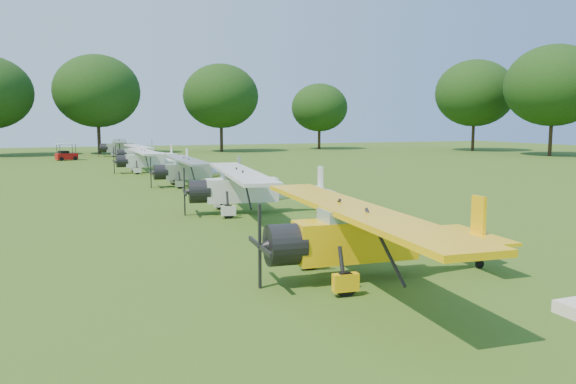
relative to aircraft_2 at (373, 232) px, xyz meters
The scene contains 9 objects.
ground 8.38m from the aircraft_2, 98.07° to the left, with size 160.00×160.00×0.00m, color #2A4912.
tree_belt 11.03m from the aircraft_2, 73.94° to the left, with size 137.36×130.27×14.52m.
aircraft_2 is the anchor object (origin of this frame).
aircraft_3 11.64m from the aircraft_2, 87.91° to the left, with size 6.90×10.95×2.15m.
aircraft_4 23.46m from the aircraft_2, 89.21° to the left, with size 6.26×9.94×1.97m.
aircraft_5 34.57m from the aircraft_2, 91.62° to the left, with size 6.39×10.14×2.01m.
aircraft_6 46.32m from the aircraft_2, 90.04° to the left, with size 6.08×9.68×1.91m.
aircraft_7 58.24m from the aircraft_2, 90.70° to the left, with size 6.79×10.80×2.12m.
golf_cart 53.72m from the aircraft_2, 97.97° to the left, with size 2.41×1.85×1.82m.
Camera 1 is at (-6.44, -21.09, 4.20)m, focal length 35.00 mm.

